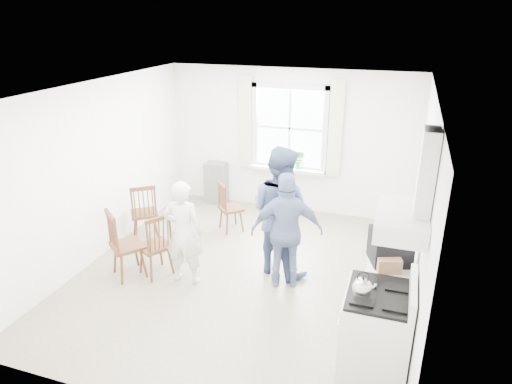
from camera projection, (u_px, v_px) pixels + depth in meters
name	position (u px, v px, depth m)	size (l,w,h in m)	color
room_shell	(242.00, 189.00, 6.02)	(4.62, 5.12, 2.64)	gray
window_assembly	(289.00, 133.00, 8.12)	(1.88, 0.24, 1.70)	white
range_hood	(410.00, 205.00, 4.00)	(0.45, 0.76, 0.94)	silver
shelf_unit	(216.00, 183.00, 8.82)	(0.40, 0.30, 0.80)	slate
gas_stove	(376.00, 333.00, 4.57)	(0.68, 0.76, 1.12)	white
kettle	(362.00, 288.00, 4.32)	(0.19, 0.19, 0.27)	silver
low_cabinet	(387.00, 298.00, 5.18)	(0.50, 0.55, 0.90)	silver
stereo_stack	(390.00, 246.00, 4.99)	(0.52, 0.49, 0.37)	black
cardboard_box	(389.00, 264.00, 4.85)	(0.25, 0.18, 0.16)	#8F6545
windsor_chair_a	(144.00, 207.00, 7.23)	(0.57, 0.56, 0.98)	#492817
windsor_chair_b	(118.00, 238.00, 6.21)	(0.59, 0.59, 1.01)	#492817
windsor_chair_c	(157.00, 239.00, 6.23)	(0.54, 0.55, 0.95)	#492817
person_left	(183.00, 233.00, 6.07)	(0.54, 0.54, 1.48)	silver
person_mid	(280.00, 211.00, 6.27)	(0.90, 0.90, 1.85)	#3F4F76
person_right	(287.00, 231.00, 5.96)	(0.94, 0.94, 1.61)	navy
potted_plant	(299.00, 160.00, 8.14)	(0.19, 0.19, 0.34)	#2E682F
windsor_chair_d	(226.00, 202.00, 7.59)	(0.51, 0.51, 0.87)	#492817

